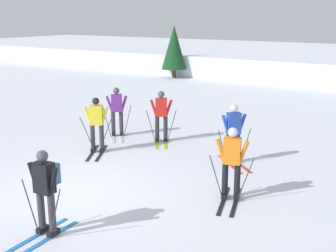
% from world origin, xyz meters
% --- Properties ---
extents(ground_plane, '(120.00, 120.00, 0.00)m').
position_xyz_m(ground_plane, '(0.00, 0.00, 0.00)').
color(ground_plane, silver).
extents(far_snow_ridge, '(80.00, 6.25, 1.43)m').
position_xyz_m(far_snow_ridge, '(0.00, 21.51, 0.71)').
color(far_snow_ridge, silver).
rests_on(far_snow_ridge, ground).
extents(skier_black, '(1.00, 1.62, 1.71)m').
position_xyz_m(skier_black, '(1.00, -1.58, 0.96)').
color(skier_black, '#237AC6').
rests_on(skier_black, ground).
extents(skier_purple, '(1.29, 1.48, 1.71)m').
position_xyz_m(skier_purple, '(-2.32, 4.66, 0.92)').
color(skier_purple, silver).
rests_on(skier_purple, ground).
extents(skier_red, '(1.17, 1.55, 1.71)m').
position_xyz_m(skier_red, '(-0.63, 4.90, 0.92)').
color(skier_red, gold).
rests_on(skier_red, ground).
extents(skier_blue, '(1.43, 1.36, 1.71)m').
position_xyz_m(skier_blue, '(2.28, 4.19, 0.92)').
color(skier_blue, red).
rests_on(skier_blue, ground).
extents(skier_yellow, '(1.12, 1.57, 1.71)m').
position_xyz_m(skier_yellow, '(-1.67, 2.88, 0.92)').
color(skier_yellow, black).
rests_on(skier_yellow, ground).
extents(skier_orange, '(0.97, 1.64, 1.71)m').
position_xyz_m(skier_orange, '(3.30, 1.81, 0.92)').
color(skier_orange, black).
rests_on(skier_orange, ground).
extents(conifer_far_left, '(1.65, 1.65, 3.45)m').
position_xyz_m(conifer_far_left, '(-8.18, 17.93, 2.01)').
color(conifer_far_left, '#513823').
rests_on(conifer_far_left, ground).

